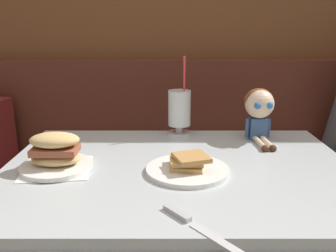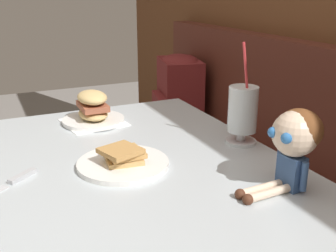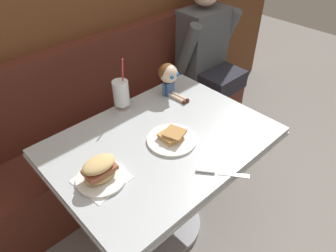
{
  "view_description": "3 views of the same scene",
  "coord_description": "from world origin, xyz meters",
  "views": [
    {
      "loc": [
        -0.03,
        -0.88,
        1.17
      ],
      "look_at": [
        -0.03,
        0.26,
        0.85
      ],
      "focal_mm": 38.65,
      "sensor_mm": 36.0,
      "label": 1
    },
    {
      "loc": [
        1.01,
        -0.18,
        1.21
      ],
      "look_at": [
        0.06,
        0.25,
        0.85
      ],
      "focal_mm": 44.03,
      "sensor_mm": 36.0,
      "label": 2
    },
    {
      "loc": [
        -0.79,
        -0.7,
        1.75
      ],
      "look_at": [
        0.02,
        0.15,
        0.83
      ],
      "focal_mm": 32.84,
      "sensor_mm": 36.0,
      "label": 3
    }
  ],
  "objects": [
    {
      "name": "backpack",
      "position": [
        -0.96,
        0.78,
        0.66
      ],
      "size": [
        0.34,
        0.3,
        0.41
      ],
      "color": "maroon",
      "rests_on": "booth_bench"
    },
    {
      "name": "sandwich_plate",
      "position": [
        -0.38,
        0.16,
        0.79
      ],
      "size": [
        0.22,
        0.22,
        0.12
      ],
      "color": "white",
      "rests_on": "diner_table"
    },
    {
      "name": "booth_bench",
      "position": [
        0.0,
        0.81,
        0.33
      ],
      "size": [
        2.6,
        0.48,
        1.0
      ],
      "color": "#512319",
      "rests_on": "ground"
    },
    {
      "name": "diner_table",
      "position": [
        0.0,
        0.18,
        0.54
      ],
      "size": [
        1.11,
        0.81,
        0.74
      ],
      "color": "#B2BCC1",
      "rests_on": "ground"
    },
    {
      "name": "toast_plate",
      "position": [
        0.03,
        0.13,
        0.76
      ],
      "size": [
        0.25,
        0.25,
        0.06
      ],
      "color": "white",
      "rests_on": "diner_table"
    },
    {
      "name": "seated_doll",
      "position": [
        0.31,
        0.46,
        0.87
      ],
      "size": [
        0.12,
        0.22,
        0.2
      ],
      "color": "#385689",
      "rests_on": "diner_table"
    },
    {
      "name": "milkshake_glass",
      "position": [
        0.01,
        0.52,
        0.84
      ],
      "size": [
        0.1,
        0.1,
        0.32
      ],
      "color": "silver",
      "rests_on": "diner_table"
    },
    {
      "name": "butter_knife",
      "position": [
        0.01,
        -0.15,
        0.74
      ],
      "size": [
        0.16,
        0.2,
        0.01
      ],
      "color": "silver",
      "rests_on": "diner_table"
    }
  ]
}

